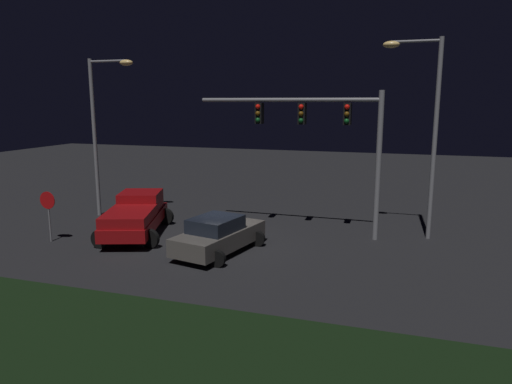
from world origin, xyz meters
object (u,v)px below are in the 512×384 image
object	(u,v)px
car_sedan	(219,235)
street_lamp_left	(102,119)
street_lamp_right	(425,116)
pickup_truck	(136,213)
stop_sign	(48,207)
traffic_signal_gantry	(323,128)

from	to	relation	value
car_sedan	street_lamp_left	world-z (taller)	street_lamp_left
car_sedan	street_lamp_right	world-z (taller)	street_lamp_right
pickup_truck	stop_sign	bearing A→B (deg)	107.66
traffic_signal_gantry	stop_sign	world-z (taller)	traffic_signal_gantry
traffic_signal_gantry	street_lamp_right	distance (m)	4.37
pickup_truck	stop_sign	distance (m)	3.72
stop_sign	street_lamp_left	bearing A→B (deg)	96.04
car_sedan	traffic_signal_gantry	world-z (taller)	traffic_signal_gantry
car_sedan	street_lamp_right	distance (m)	10.19
car_sedan	street_lamp_right	bearing A→B (deg)	-45.86
pickup_truck	traffic_signal_gantry	bearing A→B (deg)	-91.69
traffic_signal_gantry	car_sedan	bearing A→B (deg)	-131.81
car_sedan	street_lamp_left	bearing A→B (deg)	75.82
pickup_truck	street_lamp_right	xyz separation A→B (m)	(12.32, 3.44, 4.41)
stop_sign	traffic_signal_gantry	bearing A→B (deg)	23.10
pickup_truck	traffic_signal_gantry	distance (m)	9.32
car_sedan	street_lamp_left	size ratio (longest dim) A/B	0.57
car_sedan	street_lamp_left	xyz separation A→B (m)	(-8.09, 4.02, 4.40)
street_lamp_right	stop_sign	xyz separation A→B (m)	(-15.27, -5.63, -3.84)
car_sedan	traffic_signal_gantry	distance (m)	6.64
stop_sign	pickup_truck	bearing A→B (deg)	36.61
street_lamp_left	car_sedan	bearing A→B (deg)	-26.43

